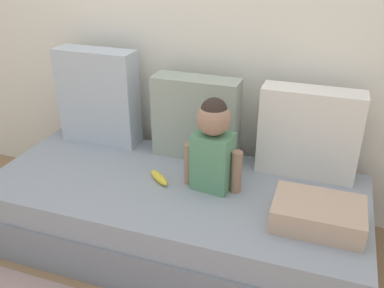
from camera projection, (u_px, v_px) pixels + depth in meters
name	position (u px, v px, depth m)	size (l,w,h in m)	color
ground_plane	(176.00, 241.00, 2.39)	(12.00, 12.00, 0.00)	#93704C
back_wall	(210.00, 14.00, 2.35)	(5.23, 0.10, 2.33)	silver
couch	(175.00, 214.00, 2.30)	(2.03, 0.89, 0.39)	gray
throw_pillow_left	(99.00, 97.00, 2.56)	(0.49, 0.16, 0.58)	#B2BCC6
throw_pillow_center	(196.00, 118.00, 2.40)	(0.49, 0.16, 0.48)	#99A393
throw_pillow_right	(309.00, 133.00, 2.21)	(0.52, 0.16, 0.48)	silver
toddler	(213.00, 143.00, 2.08)	(0.31, 0.17, 0.49)	#568E66
banana	(159.00, 178.00, 2.23)	(0.17, 0.04, 0.04)	yellow
folded_blanket	(318.00, 214.00, 1.88)	(0.40, 0.28, 0.11)	tan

